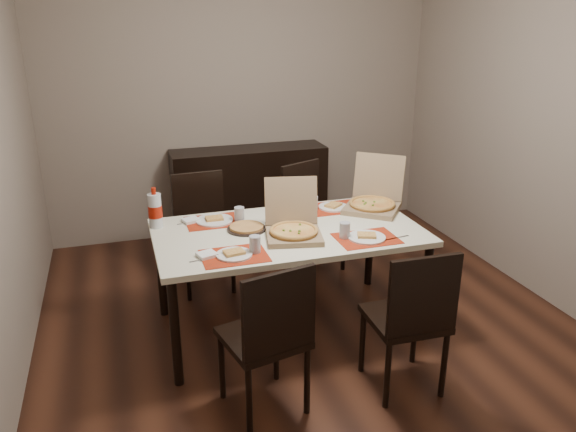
# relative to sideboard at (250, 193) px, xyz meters

# --- Properties ---
(ground) EXTENTS (3.80, 4.00, 0.02)m
(ground) POSITION_rel_sideboard_xyz_m (0.00, -1.78, -0.46)
(ground) COLOR #432214
(ground) RESTS_ON ground
(room_walls) EXTENTS (3.84, 4.02, 2.62)m
(room_walls) POSITION_rel_sideboard_xyz_m (0.00, -1.35, 1.28)
(room_walls) COLOR gray
(room_walls) RESTS_ON ground
(sideboard) EXTENTS (1.50, 0.40, 0.90)m
(sideboard) POSITION_rel_sideboard_xyz_m (0.00, 0.00, 0.00)
(sideboard) COLOR black
(sideboard) RESTS_ON ground
(dining_table) EXTENTS (1.80, 1.00, 0.75)m
(dining_table) POSITION_rel_sideboard_xyz_m (-0.16, -1.78, 0.23)
(dining_table) COLOR beige
(dining_table) RESTS_ON ground
(chair_near_left) EXTENTS (0.50, 0.50, 0.93)m
(chair_near_left) POSITION_rel_sideboard_xyz_m (-0.54, -2.64, 0.06)
(chair_near_left) COLOR black
(chair_near_left) RESTS_ON ground
(chair_near_right) EXTENTS (0.43, 0.43, 0.93)m
(chair_near_right) POSITION_rel_sideboard_xyz_m (0.29, -2.69, 0.06)
(chair_near_right) COLOR black
(chair_near_right) RESTS_ON ground
(chair_far_left) EXTENTS (0.44, 0.44, 0.93)m
(chair_far_left) POSITION_rel_sideboard_xyz_m (-0.62, -0.92, 0.06)
(chair_far_left) COLOR black
(chair_far_left) RESTS_ON ground
(chair_far_right) EXTENTS (0.55, 0.55, 0.93)m
(chair_far_right) POSITION_rel_sideboard_xyz_m (0.32, -0.87, 0.06)
(chair_far_right) COLOR black
(chair_far_right) RESTS_ON ground
(setting_near_left) EXTENTS (0.48, 0.30, 0.11)m
(setting_near_left) POSITION_rel_sideboard_xyz_m (-0.59, -2.09, 0.32)
(setting_near_left) COLOR #AD230B
(setting_near_left) RESTS_ON dining_table
(setting_near_right) EXTENTS (0.49, 0.30, 0.11)m
(setting_near_right) POSITION_rel_sideboard_xyz_m (0.25, -2.07, 0.32)
(setting_near_right) COLOR #AD230B
(setting_near_right) RESTS_ON dining_table
(setting_far_left) EXTENTS (0.46, 0.30, 0.11)m
(setting_far_left) POSITION_rel_sideboard_xyz_m (-0.59, -1.49, 0.32)
(setting_far_left) COLOR #AD230B
(setting_far_left) RESTS_ON dining_table
(setting_far_right) EXTENTS (0.43, 0.30, 0.11)m
(setting_far_right) POSITION_rel_sideboard_xyz_m (0.25, -1.46, 0.32)
(setting_far_right) COLOR #AD230B
(setting_far_right) RESTS_ON dining_table
(napkin_loose) EXTENTS (0.14, 0.15, 0.02)m
(napkin_loose) POSITION_rel_sideboard_xyz_m (-0.20, -1.90, 0.31)
(napkin_loose) COLOR white
(napkin_loose) RESTS_ON dining_table
(pizza_box_center) EXTENTS (0.43, 0.46, 0.36)m
(pizza_box_center) POSITION_rel_sideboard_xyz_m (-0.16, -1.90, 0.36)
(pizza_box_center) COLOR #846A4C
(pizza_box_center) RESTS_ON dining_table
(pizza_box_right) EXTENTS (0.56, 0.57, 0.38)m
(pizza_box_right) POSITION_rel_sideboard_xyz_m (0.58, -1.57, 0.36)
(pizza_box_right) COLOR #846A4C
(pizza_box_right) RESTS_ON dining_table
(faina_plate) EXTENTS (0.27, 0.27, 0.03)m
(faina_plate) POSITION_rel_sideboard_xyz_m (-0.43, -1.70, 0.31)
(faina_plate) COLOR black
(faina_plate) RESTS_ON dining_table
(dip_bowl) EXTENTS (0.16, 0.16, 0.03)m
(dip_bowl) POSITION_rel_sideboard_xyz_m (-0.03, -1.57, 0.32)
(dip_bowl) COLOR white
(dip_bowl) RESTS_ON dining_table
(soda_bottle) EXTENTS (0.10, 0.10, 0.28)m
(soda_bottle) POSITION_rel_sideboard_xyz_m (-1.01, -1.46, 0.42)
(soda_bottle) COLOR silver
(soda_bottle) RESTS_ON dining_table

